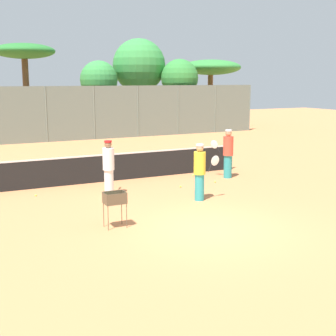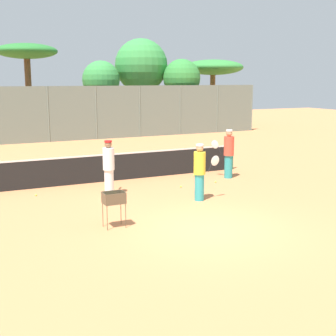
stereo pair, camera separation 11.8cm
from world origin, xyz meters
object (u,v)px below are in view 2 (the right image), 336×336
Objects in this scene: player_white_outfit at (229,153)px; player_red_cap at (200,171)px; tennis_net at (119,166)px; parked_car at (129,123)px; player_yellow_shirt at (109,167)px; ball_cart at (114,201)px.

player_white_outfit is 1.05× the size of player_red_cap.
parked_car is (6.57, 15.76, 0.10)m from tennis_net.
parked_car is at bearing -0.54° from player_yellow_shirt.
player_white_outfit reaches higher than ball_cart.
player_white_outfit is 3.77m from player_red_cap.
player_white_outfit reaches higher than tennis_net.
player_yellow_shirt is (-5.17, -0.63, -0.03)m from player_white_outfit.
player_yellow_shirt is at bearing 73.31° from ball_cart.
player_red_cap reaches higher than tennis_net.
tennis_net is at bearing -5.22° from player_yellow_shirt.
parked_car is at bearing -51.76° from player_white_outfit.
player_white_outfit is at bearing -60.26° from player_yellow_shirt.
tennis_net reaches higher than ball_cart.
player_red_cap is at bearing 89.23° from player_white_outfit.
ball_cart is at bearing -152.86° from player_red_cap.
player_white_outfit is 5.21m from player_yellow_shirt.
ball_cart is (-2.13, -5.47, 0.16)m from tennis_net.
player_yellow_shirt is 3.52m from ball_cart.
player_yellow_shirt is at bearing -117.96° from tennis_net.
player_red_cap is at bearing -105.92° from player_yellow_shirt.
ball_cart is at bearing 79.45° from player_white_outfit.
parked_car is (7.69, 17.87, -0.31)m from player_yellow_shirt.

